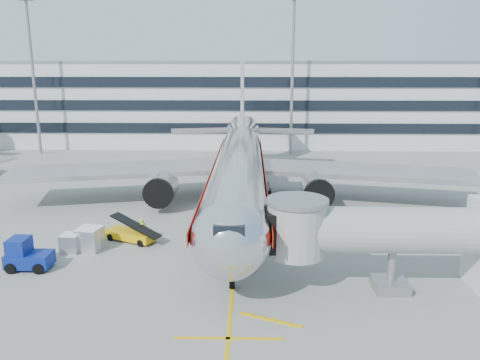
{
  "coord_description": "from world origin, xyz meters",
  "views": [
    {
      "loc": [
        1.17,
        -36.75,
        14.36
      ],
      "look_at": [
        0.2,
        6.46,
        4.0
      ],
      "focal_mm": 35.0,
      "sensor_mm": 36.0,
      "label": 1
    }
  ],
  "objects_px": {
    "main_jet": "(239,166)",
    "cargo_container_left": "(91,239)",
    "cargo_container_front": "(90,239)",
    "belt_loader": "(131,234)",
    "baggage_tug": "(26,256)",
    "cargo_container_right": "(71,243)",
    "ramp_worker": "(143,229)"
  },
  "relations": [
    {
      "from": "cargo_container_left",
      "to": "ramp_worker",
      "type": "distance_m",
      "value": 4.34
    },
    {
      "from": "main_jet",
      "to": "cargo_container_front",
      "type": "height_order",
      "value": "main_jet"
    },
    {
      "from": "baggage_tug",
      "to": "cargo_container_left",
      "type": "distance_m",
      "value": 5.24
    },
    {
      "from": "belt_loader",
      "to": "cargo_container_front",
      "type": "bearing_deg",
      "value": -142.38
    },
    {
      "from": "belt_loader",
      "to": "baggage_tug",
      "type": "height_order",
      "value": "baggage_tug"
    },
    {
      "from": "main_jet",
      "to": "cargo_container_right",
      "type": "relative_size",
      "value": 34.12
    },
    {
      "from": "ramp_worker",
      "to": "cargo_container_left",
      "type": "bearing_deg",
      "value": 159.44
    },
    {
      "from": "cargo_container_right",
      "to": "cargo_container_front",
      "type": "relative_size",
      "value": 0.72
    },
    {
      "from": "baggage_tug",
      "to": "cargo_container_left",
      "type": "relative_size",
      "value": 1.67
    },
    {
      "from": "main_jet",
      "to": "cargo_container_left",
      "type": "height_order",
      "value": "main_jet"
    },
    {
      "from": "main_jet",
      "to": "belt_loader",
      "type": "relative_size",
      "value": 10.95
    },
    {
      "from": "main_jet",
      "to": "baggage_tug",
      "type": "relative_size",
      "value": 16.07
    },
    {
      "from": "belt_loader",
      "to": "cargo_container_left",
      "type": "height_order",
      "value": "belt_loader"
    },
    {
      "from": "cargo_container_left",
      "to": "cargo_container_right",
      "type": "bearing_deg",
      "value": -154.16
    },
    {
      "from": "belt_loader",
      "to": "cargo_container_right",
      "type": "bearing_deg",
      "value": -148.67
    },
    {
      "from": "main_jet",
      "to": "belt_loader",
      "type": "height_order",
      "value": "main_jet"
    },
    {
      "from": "cargo_container_left",
      "to": "cargo_container_front",
      "type": "bearing_deg",
      "value": -82.39
    },
    {
      "from": "cargo_container_left",
      "to": "cargo_container_front",
      "type": "distance_m",
      "value": 0.27
    },
    {
      "from": "cargo_container_front",
      "to": "ramp_worker",
      "type": "xyz_separation_m",
      "value": [
        3.76,
        2.36,
        -0.01
      ]
    },
    {
      "from": "cargo_container_right",
      "to": "cargo_container_front",
      "type": "bearing_deg",
      "value": 16.5
    },
    {
      "from": "baggage_tug",
      "to": "ramp_worker",
      "type": "relative_size",
      "value": 1.68
    },
    {
      "from": "main_jet",
      "to": "cargo_container_left",
      "type": "bearing_deg",
      "value": -132.33
    },
    {
      "from": "belt_loader",
      "to": "ramp_worker",
      "type": "bearing_deg",
      "value": 13.48
    },
    {
      "from": "cargo_container_right",
      "to": "belt_loader",
      "type": "bearing_deg",
      "value": 31.33
    },
    {
      "from": "cargo_container_left",
      "to": "cargo_container_right",
      "type": "relative_size",
      "value": 1.27
    },
    {
      "from": "belt_loader",
      "to": "cargo_container_left",
      "type": "relative_size",
      "value": 2.45
    },
    {
      "from": "main_jet",
      "to": "cargo_container_left",
      "type": "relative_size",
      "value": 26.86
    },
    {
      "from": "baggage_tug",
      "to": "ramp_worker",
      "type": "distance_m",
      "value": 9.43
    },
    {
      "from": "baggage_tug",
      "to": "ramp_worker",
      "type": "height_order",
      "value": "baggage_tug"
    },
    {
      "from": "main_jet",
      "to": "baggage_tug",
      "type": "bearing_deg",
      "value": -131.86
    },
    {
      "from": "cargo_container_right",
      "to": "ramp_worker",
      "type": "height_order",
      "value": "ramp_worker"
    },
    {
      "from": "baggage_tug",
      "to": "cargo_container_right",
      "type": "xyz_separation_m",
      "value": [
        2.0,
        3.32,
        -0.28
      ]
    }
  ]
}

